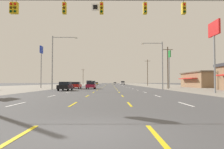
% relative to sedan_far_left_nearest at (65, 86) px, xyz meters
% --- Properties ---
extents(ground_plane, '(572.00, 572.00, 0.00)m').
position_rel_sedan_far_left_nearest_xyz_m(ground_plane, '(6.91, 38.16, -0.76)').
color(ground_plane, '#4C4C4F').
extents(lot_apron_left, '(28.00, 440.00, 0.01)m').
position_rel_sedan_far_left_nearest_xyz_m(lot_apron_left, '(-17.84, 38.16, -0.75)').
color(lot_apron_left, gray).
rests_on(lot_apron_left, ground).
extents(lot_apron_right, '(28.00, 440.00, 0.01)m').
position_rel_sedan_far_left_nearest_xyz_m(lot_apron_right, '(31.66, 38.16, -0.75)').
color(lot_apron_right, gray).
rests_on(lot_apron_right, ground).
extents(lane_markings, '(10.64, 227.60, 0.01)m').
position_rel_sedan_far_left_nearest_xyz_m(lane_markings, '(6.91, 76.66, -0.75)').
color(lane_markings, white).
rests_on(lane_markings, ground).
extents(signal_span_wire, '(25.20, 0.53, 9.40)m').
position_rel_sedan_far_left_nearest_xyz_m(signal_span_wire, '(6.48, -17.21, 4.87)').
color(signal_span_wire, brown).
rests_on(signal_span_wire, ground).
extents(sedan_far_left_nearest, '(1.80, 4.50, 1.46)m').
position_rel_sedan_far_left_nearest_xyz_m(sedan_far_left_nearest, '(0.00, 0.00, 0.00)').
color(sedan_far_left_nearest, black).
rests_on(sedan_far_left_nearest, ground).
extents(sedan_inner_left_near, '(1.80, 4.50, 1.46)m').
position_rel_sedan_far_left_nearest_xyz_m(sedan_inner_left_near, '(3.42, 8.64, 0.00)').
color(sedan_inner_left_near, maroon).
rests_on(sedan_inner_left_near, ground).
extents(sedan_far_left_mid, '(1.80, 4.50, 1.46)m').
position_rel_sedan_far_left_nearest_xyz_m(sedan_far_left_mid, '(-0.11, 11.07, 0.00)').
color(sedan_far_left_mid, red).
rests_on(sedan_far_left_mid, ground).
extents(suv_far_left_midfar, '(1.98, 4.90, 1.98)m').
position_rel_sedan_far_left_nearest_xyz_m(suv_far_left_midfar, '(-0.15, 39.37, 0.27)').
color(suv_far_left_midfar, white).
rests_on(suv_far_left_midfar, ground).
extents(suv_far_left_far, '(1.98, 4.90, 1.98)m').
position_rel_sedan_far_left_nearest_xyz_m(suv_far_left_far, '(-0.25, 56.48, 0.27)').
color(suv_far_left_far, navy).
rests_on(suv_far_left_far, ground).
extents(suv_far_right_farther, '(1.98, 4.90, 1.98)m').
position_rel_sedan_far_left_nearest_xyz_m(suv_far_right_farther, '(13.91, 74.34, 0.27)').
color(suv_far_right_farther, silver).
rests_on(suv_far_right_farther, ground).
extents(sedan_far_left_farthest, '(1.80, 4.50, 1.46)m').
position_rel_sedan_far_left_nearest_xyz_m(sedan_far_left_farthest, '(-0.09, 74.58, 0.00)').
color(sedan_far_left_farthest, '#B28C33').
rests_on(sedan_far_left_farthest, ground).
extents(sedan_inner_right_distant_a, '(1.80, 4.50, 1.46)m').
position_rel_sedan_far_left_nearest_xyz_m(sedan_inner_right_distant_a, '(10.30, 99.25, 0.00)').
color(sedan_inner_right_distant_a, white).
rests_on(sedan_inner_right_distant_a, ground).
extents(storefront_right_row_1, '(14.12, 14.71, 4.19)m').
position_rel_sedan_far_left_nearest_xyz_m(storefront_right_row_1, '(35.26, 21.48, 1.35)').
color(storefront_right_row_1, '#8C6B4C').
rests_on(storefront_right_row_1, ground).
extents(pole_sign_left_row_1, '(0.24, 1.84, 10.12)m').
position_rel_sedan_far_left_nearest_xyz_m(pole_sign_left_row_1, '(-9.24, 15.11, 6.74)').
color(pole_sign_left_row_1, gray).
rests_on(pole_sign_left_row_1, ground).
extents(pole_sign_right_row_0, '(0.24, 2.68, 9.17)m').
position_rel_sedan_far_left_nearest_xyz_m(pole_sign_right_row_0, '(20.74, -7.90, 6.44)').
color(pole_sign_right_row_0, gray).
rests_on(pole_sign_right_row_0, ground).
extents(pole_sign_right_row_1, '(0.24, 2.14, 8.93)m').
position_rel_sedan_far_left_nearest_xyz_m(pole_sign_right_row_1, '(21.54, 14.78, 6.03)').
color(pole_sign_right_row_1, gray).
rests_on(pole_sign_right_row_1, ground).
extents(streetlight_left_row_0, '(4.68, 0.26, 9.92)m').
position_rel_sedan_far_left_nearest_xyz_m(streetlight_left_row_0, '(-2.75, 3.61, 5.04)').
color(streetlight_left_row_0, gray).
rests_on(streetlight_left_row_0, ground).
extents(streetlight_right_row_0, '(4.04, 0.26, 8.86)m').
position_rel_sedan_far_left_nearest_xyz_m(streetlight_right_row_0, '(16.62, 3.61, 4.42)').
color(streetlight_right_row_0, gray).
rests_on(streetlight_right_row_0, ground).
extents(utility_pole_right_row_0, '(2.20, 0.26, 9.08)m').
position_rel_sedan_far_left_nearest_xyz_m(utility_pole_right_row_0, '(19.88, 10.11, 3.98)').
color(utility_pole_right_row_0, brown).
rests_on(utility_pole_right_row_0, ground).
extents(utility_pole_right_row_1, '(2.20, 0.26, 10.39)m').
position_rel_sedan_far_left_nearest_xyz_m(utility_pole_right_row_1, '(22.08, 46.19, 4.64)').
color(utility_pole_right_row_1, brown).
rests_on(utility_pole_right_row_1, ground).
extents(utility_pole_left_row_2, '(2.20, 0.26, 9.12)m').
position_rel_sedan_far_left_nearest_xyz_m(utility_pole_left_row_2, '(-8.30, 82.21, 4.00)').
color(utility_pole_left_row_2, brown).
rests_on(utility_pole_left_row_2, ground).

